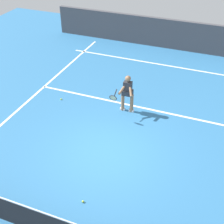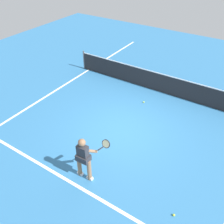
{
  "view_description": "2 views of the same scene",
  "coord_description": "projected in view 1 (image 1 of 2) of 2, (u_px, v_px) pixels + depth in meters",
  "views": [
    {
      "loc": [
        -2.99,
        7.09,
        7.02
      ],
      "look_at": [
        0.15,
        -0.88,
        1.01
      ],
      "focal_mm": 50.01,
      "sensor_mm": 36.0,
      "label": 1
    },
    {
      "loc": [
        3.57,
        -6.24,
        6.13
      ],
      "look_at": [
        -0.17,
        -0.46,
        1.08
      ],
      "focal_mm": 39.32,
      "sensor_mm": 36.0,
      "label": 2
    }
  ],
  "objects": [
    {
      "name": "court_back_wall",
      "position": [
        171.0,
        34.0,
        16.87
      ],
      "size": [
        13.41,
        0.24,
        1.59
      ],
      "primitive_type": "cube",
      "color": "#47474C",
      "rests_on": "ground"
    },
    {
      "name": "tennis_player",
      "position": [
        127.0,
        93.0,
        11.8
      ],
      "size": [
        0.76,
        0.96,
        1.55
      ],
      "color": "#8C6647",
      "rests_on": "ground"
    },
    {
      "name": "service_line_marking",
      "position": [
        134.0,
        106.0,
        12.57
      ],
      "size": [
        8.41,
        0.1,
        0.01
      ],
      "primitive_type": "cube",
      "color": "white",
      "rests_on": "ground"
    },
    {
      "name": "tennis_ball_mid",
      "position": [
        61.0,
        99.0,
        12.94
      ],
      "size": [
        0.07,
        0.07,
        0.07
      ],
      "primitive_type": "sphere",
      "color": "#D1E533",
      "rests_on": "ground"
    },
    {
      "name": "ground_plane",
      "position": [
        107.0,
        152.0,
        10.33
      ],
      "size": [
        24.66,
        24.66,
        0.0
      ],
      "primitive_type": "plane",
      "color": "teal"
    },
    {
      "name": "baseline_marking",
      "position": [
        159.0,
        64.0,
        15.65
      ],
      "size": [
        9.41,
        0.1,
        0.01
      ],
      "primitive_type": "cube",
      "color": "white",
      "rests_on": "ground"
    },
    {
      "name": "tennis_ball_far",
      "position": [
        83.0,
        201.0,
        8.63
      ],
      "size": [
        0.07,
        0.07,
        0.07
      ],
      "primitive_type": "sphere",
      "color": "#D1E533",
      "rests_on": "ground"
    },
    {
      "name": "sideline_right_marking",
      "position": [
        2.0,
        124.0,
        11.59
      ],
      "size": [
        0.1,
        16.97,
        0.01
      ],
      "primitive_type": "cube",
      "color": "white",
      "rests_on": "ground"
    }
  ]
}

